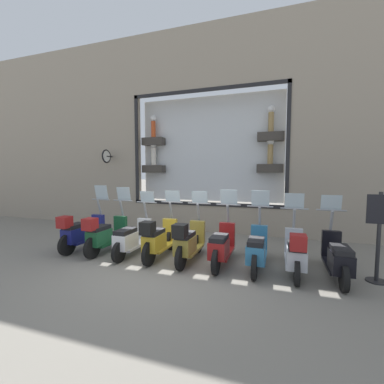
% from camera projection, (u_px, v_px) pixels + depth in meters
% --- Properties ---
extents(ground_plane, '(120.00, 120.00, 0.00)m').
position_uv_depth(ground_plane, '(164.00, 265.00, 5.74)').
color(ground_plane, gray).
extents(building_facade, '(1.17, 36.00, 7.01)m').
position_uv_depth(building_facade, '(207.00, 130.00, 8.87)').
color(building_facade, gray).
rests_on(building_facade, ground_plane).
extents(scooter_black_0, '(1.79, 0.61, 1.58)m').
position_uv_depth(scooter_black_0, '(337.00, 258.00, 4.97)').
color(scooter_black_0, black).
rests_on(scooter_black_0, ground_plane).
extents(scooter_silver_1, '(1.79, 0.61, 1.60)m').
position_uv_depth(scooter_silver_1, '(296.00, 253.00, 5.14)').
color(scooter_silver_1, black).
rests_on(scooter_silver_1, ground_plane).
extents(scooter_teal_2, '(1.80, 0.61, 1.65)m').
position_uv_depth(scooter_teal_2, '(257.00, 250.00, 5.45)').
color(scooter_teal_2, black).
rests_on(scooter_teal_2, ground_plane).
extents(scooter_red_3, '(1.81, 0.60, 1.64)m').
position_uv_depth(scooter_red_3, '(222.00, 246.00, 5.69)').
color(scooter_red_3, black).
rests_on(scooter_red_3, ground_plane).
extents(scooter_olive_4, '(1.81, 0.60, 1.59)m').
position_uv_depth(scooter_olive_4, '(189.00, 242.00, 5.87)').
color(scooter_olive_4, black).
rests_on(scooter_olive_4, ground_plane).
extents(scooter_yellow_5, '(1.81, 0.60, 1.59)m').
position_uv_depth(scooter_yellow_5, '(158.00, 239.00, 6.12)').
color(scooter_yellow_5, black).
rests_on(scooter_yellow_5, ground_plane).
extents(scooter_white_6, '(1.80, 0.60, 1.55)m').
position_uv_depth(scooter_white_6, '(132.00, 238.00, 6.41)').
color(scooter_white_6, black).
rests_on(scooter_white_6, ground_plane).
extents(scooter_green_7, '(1.81, 0.61, 1.65)m').
position_uv_depth(scooter_green_7, '(105.00, 234.00, 6.60)').
color(scooter_green_7, black).
rests_on(scooter_green_7, ground_plane).
extents(scooter_navy_8, '(1.81, 0.61, 1.69)m').
position_uv_depth(scooter_navy_8, '(81.00, 232.00, 6.84)').
color(scooter_navy_8, black).
rests_on(scooter_navy_8, ground_plane).
extents(shop_sign_post, '(0.36, 0.45, 1.72)m').
position_uv_depth(shop_sign_post, '(379.00, 234.00, 4.80)').
color(shop_sign_post, '#232326').
rests_on(shop_sign_post, ground_plane).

